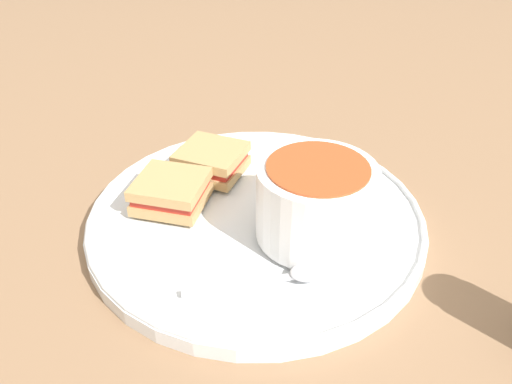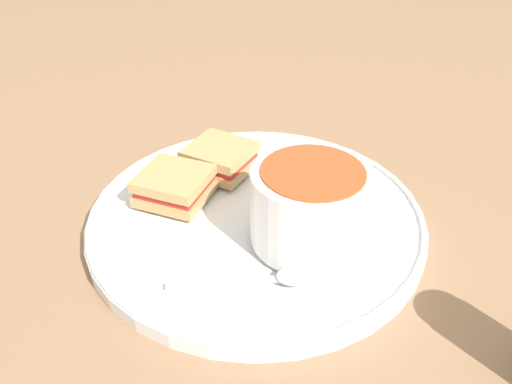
{
  "view_description": "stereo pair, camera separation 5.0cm",
  "coord_description": "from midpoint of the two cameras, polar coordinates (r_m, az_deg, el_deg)",
  "views": [
    {
      "loc": [
        0.2,
        0.36,
        0.32
      ],
      "look_at": [
        0.0,
        0.0,
        0.04
      ],
      "focal_mm": 35.0,
      "sensor_mm": 36.0,
      "label": 1
    },
    {
      "loc": [
        0.15,
        0.38,
        0.32
      ],
      "look_at": [
        0.0,
        0.0,
        0.04
      ],
      "focal_mm": 35.0,
      "sensor_mm": 36.0,
      "label": 2
    }
  ],
  "objects": [
    {
      "name": "sandwich_half_near",
      "position": [
        0.56,
        -1.62,
        3.85
      ],
      "size": [
        0.09,
        0.09,
        0.03
      ],
      "rotation": [
        0.0,
        0.0,
        5.4
      ],
      "color": "tan",
      "rests_on": "plate"
    },
    {
      "name": "ground_plane",
      "position": [
        0.52,
        2.73,
        -3.82
      ],
      "size": [
        2.4,
        2.4,
        0.0
      ],
      "primitive_type": "plane",
      "color": "#8E6B4C"
    },
    {
      "name": "sandwich_half_far",
      "position": [
        0.52,
        -6.63,
        0.64
      ],
      "size": [
        0.09,
        0.09,
        0.03
      ],
      "rotation": [
        0.0,
        0.0,
        5.54
      ],
      "color": "tan",
      "rests_on": "plate"
    },
    {
      "name": "plate",
      "position": [
        0.51,
        2.76,
        -2.91
      ],
      "size": [
        0.34,
        0.34,
        0.02
      ],
      "color": "white",
      "rests_on": "ground_plane"
    },
    {
      "name": "soup_bowl",
      "position": [
        0.45,
        9.36,
        -1.61
      ],
      "size": [
        0.11,
        0.11,
        0.07
      ],
      "color": "white",
      "rests_on": "plate"
    },
    {
      "name": "spoon",
      "position": [
        0.43,
        6.42,
        -9.75
      ],
      "size": [
        0.13,
        0.05,
        0.01
      ],
      "rotation": [
        0.0,
        0.0,
        9.14
      ],
      "color": "silver",
      "rests_on": "plate"
    }
  ]
}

